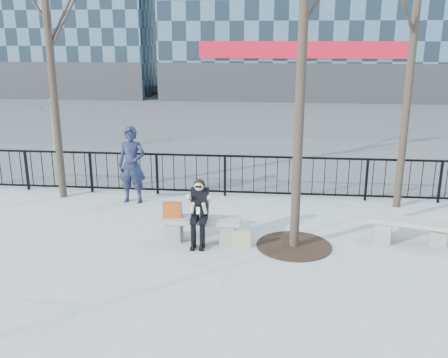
# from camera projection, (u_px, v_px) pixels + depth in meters

# --- Properties ---
(ground) EXTENTS (120.00, 120.00, 0.00)m
(ground) POSITION_uv_depth(u_px,v_px,m) (201.00, 240.00, 10.27)
(ground) COLOR gray
(ground) RESTS_ON ground
(street_surface) EXTENTS (60.00, 23.00, 0.01)m
(street_surface) POSITION_uv_depth(u_px,v_px,m) (245.00, 121.00, 24.60)
(street_surface) COLOR #474747
(street_surface) RESTS_ON ground
(railing) EXTENTS (14.00, 0.06, 1.10)m
(railing) POSITION_uv_depth(u_px,v_px,m) (217.00, 175.00, 12.98)
(railing) COLOR black
(railing) RESTS_ON ground
(tree_left) EXTENTS (2.80, 2.80, 6.50)m
(tree_left) POSITION_uv_depth(u_px,v_px,m) (45.00, 0.00, 11.69)
(tree_left) COLOR black
(tree_left) RESTS_ON ground
(tree_grate) EXTENTS (1.50, 1.50, 0.02)m
(tree_grate) POSITION_uv_depth(u_px,v_px,m) (294.00, 246.00, 9.98)
(tree_grate) COLOR black
(tree_grate) RESTS_ON ground
(bench_main) EXTENTS (1.65, 0.46, 0.49)m
(bench_main) POSITION_uv_depth(u_px,v_px,m) (201.00, 227.00, 10.18)
(bench_main) COLOR slate
(bench_main) RESTS_ON ground
(bench_second) EXTENTS (1.63, 0.45, 0.48)m
(bench_second) POSITION_uv_depth(u_px,v_px,m) (411.00, 229.00, 10.09)
(bench_second) COLOR slate
(bench_second) RESTS_ON ground
(seated_woman) EXTENTS (0.50, 0.64, 1.34)m
(seated_woman) POSITION_uv_depth(u_px,v_px,m) (199.00, 212.00, 9.93)
(seated_woman) COLOR black
(seated_woman) RESTS_ON ground
(handbag) EXTENTS (0.38, 0.19, 0.31)m
(handbag) POSITION_uv_depth(u_px,v_px,m) (172.00, 210.00, 10.16)
(handbag) COLOR #B24415
(handbag) RESTS_ON bench_main
(shopping_bag) EXTENTS (0.37, 0.18, 0.34)m
(shopping_bag) POSITION_uv_depth(u_px,v_px,m) (241.00, 239.00, 9.90)
(shopping_bag) COLOR beige
(shopping_bag) RESTS_ON ground
(standing_man) EXTENTS (0.73, 0.50, 1.93)m
(standing_man) POSITION_uv_depth(u_px,v_px,m) (132.00, 165.00, 12.37)
(standing_man) COLOR black
(standing_man) RESTS_ON ground
(vendor_umbrella) EXTENTS (2.19, 2.23, 2.01)m
(vendor_umbrella) POSITION_uv_depth(u_px,v_px,m) (52.00, 126.00, 17.39)
(vendor_umbrella) COLOR yellow
(vendor_umbrella) RESTS_ON ground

